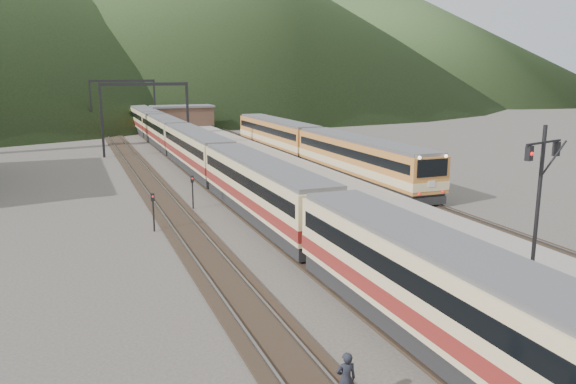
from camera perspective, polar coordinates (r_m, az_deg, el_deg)
name	(u,v)px	position (r m, az deg, el deg)	size (l,w,h in m)	color
track_main	(203,175)	(50.72, -8.59, 1.70)	(2.60, 200.00, 0.23)	black
track_far	(146,179)	(49.87, -14.19, 1.29)	(2.60, 200.00, 0.23)	black
track_second	(320,167)	(54.38, 3.31, 2.51)	(2.60, 200.00, 0.23)	black
platform	(270,170)	(50.28, -1.85, 2.24)	(8.00, 100.00, 1.00)	gray
gantry_near	(145,105)	(64.29, -14.31, 8.59)	(9.55, 0.25, 8.00)	black
gantry_far	(123,96)	(89.12, -16.42, 9.35)	(9.55, 0.25, 8.00)	black
station_shed	(182,115)	(88.49, -10.68, 7.66)	(9.40, 4.40, 3.10)	#4F3729
hill_b	(166,0)	(243.83, -12.28, 18.53)	(220.00, 220.00, 75.00)	#284722
hill_c	(364,34)	(250.43, 7.77, 15.63)	(160.00, 160.00, 50.00)	#284722
main_train	(197,151)	(52.84, -9.26, 4.09)	(2.72, 93.48, 3.32)	beige
second_train	(312,145)	(55.91, 2.47, 4.79)	(2.91, 39.63, 3.55)	#C77E38
signal_mast	(539,195)	(21.41, 24.13, -0.31)	(2.13, 0.75, 6.35)	black
short_signal_b	(192,188)	(38.42, -9.68, 0.45)	(0.25, 0.20, 2.27)	black
short_signal_c	(153,207)	(33.36, -13.54, -1.49)	(0.24, 0.19, 2.27)	black
worker	(346,379)	(16.39, 5.91, -18.41)	(0.59, 0.39, 1.61)	black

